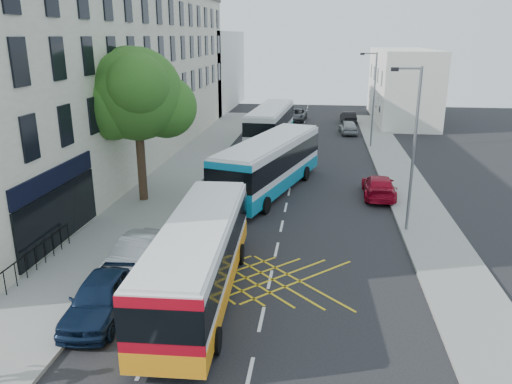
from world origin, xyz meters
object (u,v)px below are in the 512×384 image
(lamp_near, at_px, (412,142))
(distant_car_grey, at_px, (296,115))
(bus_far, at_px, (271,124))
(parked_car_blue, at_px, (101,297))
(street_tree, at_px, (136,95))
(red_hatchback, at_px, (379,186))
(distant_car_silver, at_px, (348,127))
(parked_car_silver, at_px, (138,255))
(lamp_far, at_px, (373,95))
(bus_mid, at_px, (270,164))
(distant_car_dark, at_px, (348,117))
(bus_near, at_px, (199,257))

(lamp_near, distance_m, distant_car_grey, 34.82)
(lamp_near, height_order, bus_far, lamp_near)
(distant_car_grey, bearing_deg, parked_car_blue, -92.36)
(street_tree, bearing_deg, parked_car_blue, -76.90)
(red_hatchback, height_order, distant_car_silver, distant_car_silver)
(parked_car_silver, distance_m, distant_car_silver, 33.83)
(lamp_near, relative_size, lamp_far, 1.00)
(lamp_far, bearing_deg, distant_car_silver, 103.85)
(bus_far, xyz_separation_m, distant_car_silver, (7.32, 5.33, -1.06))
(bus_mid, height_order, bus_far, bus_mid)
(bus_mid, height_order, parked_car_silver, bus_mid)
(bus_mid, bearing_deg, street_tree, -141.47)
(bus_far, relative_size, red_hatchback, 2.58)
(lamp_far, xyz_separation_m, bus_mid, (-7.46, -14.00, -2.84))
(lamp_far, bearing_deg, parked_car_blue, -111.77)
(lamp_far, xyz_separation_m, bus_far, (-8.89, 1.03, -2.88))
(distant_car_dark, bearing_deg, lamp_far, 90.24)
(street_tree, height_order, distant_car_silver, street_tree)
(street_tree, relative_size, distant_car_grey, 1.85)
(lamp_near, xyz_separation_m, bus_near, (-8.73, -7.61, -3.04))
(bus_far, bearing_deg, distant_car_grey, 86.36)
(lamp_near, height_order, bus_mid, lamp_near)
(lamp_far, xyz_separation_m, parked_car_silver, (-11.78, -25.89, -3.89))
(distant_car_dark, bearing_deg, red_hatchback, 85.80)
(lamp_far, relative_size, parked_car_silver, 1.80)
(distant_car_silver, bearing_deg, street_tree, 56.02)
(distant_car_silver, bearing_deg, distant_car_dark, -97.41)
(lamp_near, bearing_deg, bus_far, 112.92)
(lamp_far, relative_size, parked_car_blue, 1.80)
(lamp_far, bearing_deg, bus_mid, -118.06)
(lamp_far, xyz_separation_m, distant_car_grey, (-7.19, 13.84, -3.96))
(street_tree, distance_m, lamp_near, 15.10)
(bus_far, xyz_separation_m, parked_car_silver, (-2.88, -26.92, -1.01))
(bus_mid, relative_size, parked_car_silver, 2.76)
(bus_near, relative_size, bus_far, 0.90)
(parked_car_silver, distance_m, red_hatchback, 16.05)
(bus_near, distance_m, distant_car_dark, 41.09)
(lamp_near, distance_m, parked_car_silver, 13.73)
(lamp_far, height_order, red_hatchback, lamp_far)
(bus_mid, distance_m, distant_car_dark, 27.52)
(lamp_near, relative_size, bus_far, 0.67)
(red_hatchback, height_order, distant_car_dark, red_hatchback)
(lamp_near, height_order, parked_car_silver, lamp_near)
(bus_far, height_order, distant_car_grey, bus_far)
(bus_mid, relative_size, parked_car_blue, 2.76)
(bus_far, relative_size, distant_car_silver, 2.97)
(bus_mid, relative_size, distant_car_silver, 3.06)
(lamp_near, height_order, distant_car_silver, lamp_near)
(red_hatchback, xyz_separation_m, distant_car_grey, (-6.49, 28.12, -0.01))
(red_hatchback, height_order, distant_car_grey, red_hatchback)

